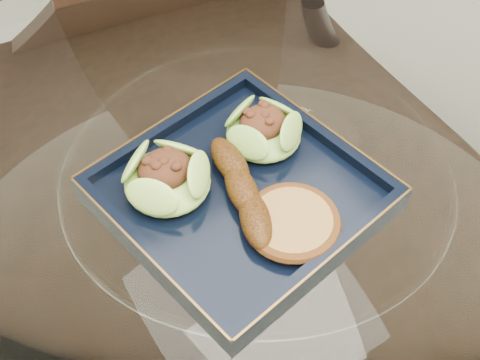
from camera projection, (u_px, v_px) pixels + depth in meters
dining_table at (254, 277)px, 0.89m from camera, size 1.13×1.13×0.77m
dining_chair at (207, 126)px, 1.17m from camera, size 0.47×0.47×0.94m
navy_plate at (240, 197)px, 0.76m from camera, size 0.32×0.32×0.02m
lettuce_wrap_left at (167, 179)px, 0.74m from camera, size 0.12×0.12×0.03m
lettuce_wrap_right at (264, 131)px, 0.79m from camera, size 0.10×0.10×0.03m
roasted_plantain at (242, 190)px, 0.73m from camera, size 0.07×0.16×0.03m
crumb_patty at (292, 224)px, 0.71m from camera, size 0.11×0.11×0.02m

